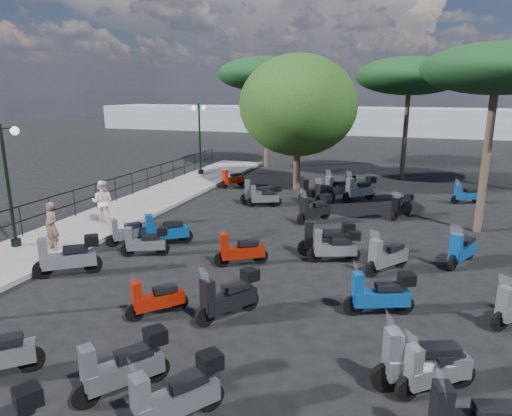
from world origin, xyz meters
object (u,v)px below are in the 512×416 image
(scooter_11, at_px, (316,192))
(scooter_15, at_px, (327,239))
(scooter_3, at_px, (127,232))
(pine_2, at_px, (267,74))
(scooter_9, at_px, (165,231))
(scooter_20, at_px, (380,295))
(scooter_25, at_px, (421,363))
(scooter_27, at_px, (387,257))
(scooter_1, at_px, (68,257))
(scooter_2, at_px, (145,242))
(pedestrian_far, at_px, (103,202))
(scooter_4, at_px, (265,197))
(scooter_8, at_px, (156,300))
(scooter_19, at_px, (434,371))
(pine_3, at_px, (497,69))
(scooter_28, at_px, (462,250))
(scooter_29, at_px, (466,195))
(pine_0, at_px, (410,76))
(scooter_13, at_px, (123,367))
(scooter_5, at_px, (232,179))
(scooter_21, at_px, (335,247))
(scooter_14, at_px, (240,251))
(scooter_22, at_px, (402,208))
(lamp_post_2, at_px, (200,134))
(scooter_31, at_px, (339,188))
(scooter_16, at_px, (315,209))
(scooter_7, at_px, (229,297))
(scooter_23, at_px, (360,189))
(scooter_10, at_px, (259,194))
(lamp_post_1, at_px, (7,178))
(scooter_30, at_px, (176,396))
(scooter_17, at_px, (325,193))
(woman, at_px, (52,226))
(broadleaf_tree, at_px, (298,106))

(scooter_11, distance_m, scooter_15, 7.22)
(scooter_3, height_order, pine_2, pine_2)
(scooter_9, relative_size, pine_2, 0.21)
(scooter_11, relative_size, scooter_20, 1.03)
(scooter_9, bearing_deg, scooter_25, -160.27)
(scooter_9, height_order, scooter_27, scooter_9)
(scooter_1, xyz_separation_m, scooter_25, (9.38, -2.23, -0.04))
(pine_2, bearing_deg, scooter_2, -85.11)
(pedestrian_far, height_order, scooter_4, pedestrian_far)
(scooter_8, xyz_separation_m, scooter_19, (6.00, -0.95, 0.02))
(pedestrian_far, bearing_deg, pine_3, 179.01)
(scooter_28, bearing_deg, scooter_29, -68.79)
(pine_2, bearing_deg, scooter_19, -65.84)
(pine_0, bearing_deg, scooter_13, -100.40)
(scooter_11, bearing_deg, scooter_28, -159.03)
(scooter_5, relative_size, scooter_9, 0.94)
(scooter_21, height_order, scooter_28, scooter_28)
(scooter_25, bearing_deg, scooter_19, -126.05)
(pedestrian_far, height_order, scooter_14, pedestrian_far)
(scooter_8, height_order, scooter_28, scooter_28)
(scooter_8, height_order, scooter_22, scooter_22)
(lamp_post_2, bearing_deg, scooter_28, -26.15)
(scooter_8, bearing_deg, scooter_31, -58.10)
(scooter_15, distance_m, scooter_28, 3.99)
(scooter_15, distance_m, scooter_20, 3.96)
(scooter_5, bearing_deg, scooter_16, 168.74)
(scooter_7, relative_size, scooter_29, 1.12)
(scooter_8, relative_size, scooter_25, 0.68)
(scooter_29, bearing_deg, scooter_2, 109.91)
(scooter_13, height_order, pine_0, pine_0)
(scooter_13, distance_m, scooter_31, 15.83)
(scooter_3, relative_size, scooter_11, 0.78)
(scooter_11, xyz_separation_m, scooter_23, (1.91, 0.86, 0.08))
(scooter_10, height_order, scooter_29, scooter_10)
(lamp_post_1, relative_size, scooter_2, 2.78)
(scooter_19, bearing_deg, scooter_30, 80.16)
(scooter_9, relative_size, scooter_23, 1.02)
(scooter_31, bearing_deg, scooter_13, 128.80)
(lamp_post_1, xyz_separation_m, scooter_5, (3.09, 11.51, -1.96))
(pine_2, bearing_deg, pine_0, -9.42)
(pedestrian_far, bearing_deg, scooter_28, 163.07)
(scooter_27, bearing_deg, pine_3, -83.37)
(scooter_7, distance_m, scooter_17, 11.87)
(woman, distance_m, pedestrian_far, 3.06)
(scooter_2, xyz_separation_m, pine_2, (-1.52, 17.70, 5.64))
(broadleaf_tree, bearing_deg, scooter_2, -100.70)
(scooter_23, xyz_separation_m, pine_2, (-7.13, 8.01, 5.54))
(scooter_3, xyz_separation_m, scooter_4, (2.91, 6.39, 0.05))
(scooter_7, xyz_separation_m, scooter_27, (3.29, 3.96, -0.05))
(scooter_14, bearing_deg, scooter_5, -10.22)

